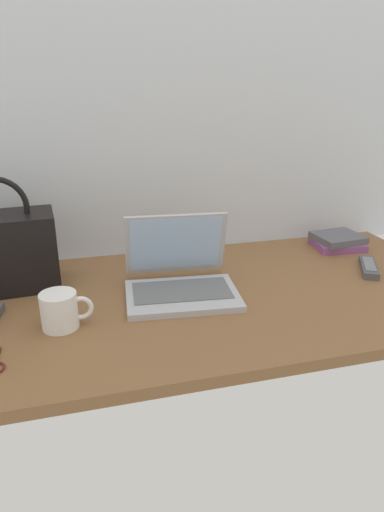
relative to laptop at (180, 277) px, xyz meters
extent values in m
cube|color=brown|center=(0.06, -0.04, -0.06)|extent=(1.60, 0.76, 0.03)
cube|color=#B2B5BA|center=(0.00, -0.05, -0.04)|extent=(0.33, 0.25, 0.02)
cube|color=slate|center=(0.00, -0.03, -0.03)|extent=(0.28, 0.17, 0.00)
cube|color=#B2B5BA|center=(0.01, 0.09, 0.07)|extent=(0.30, 0.09, 0.20)
cube|color=#A5C6EA|center=(0.01, 0.08, 0.07)|extent=(0.27, 0.08, 0.17)
cylinder|color=white|center=(-0.33, -0.12, 0.00)|extent=(0.09, 0.09, 0.09)
torus|color=white|center=(-0.28, -0.12, 0.00)|extent=(0.06, 0.01, 0.06)
cylinder|color=brown|center=(-0.33, -0.12, 0.04)|extent=(0.08, 0.08, 0.00)
cube|color=#4C4C51|center=(0.62, -0.01, -0.03)|extent=(0.12, 0.16, 0.02)
cube|color=slate|center=(0.62, -0.01, -0.02)|extent=(0.09, 0.12, 0.00)
cube|color=black|center=(-0.48, 0.15, 0.06)|extent=(0.31, 0.18, 0.22)
cube|color=#8C4C8C|center=(0.64, 0.21, -0.03)|extent=(0.18, 0.16, 0.03)
cube|color=#595960|center=(0.64, 0.21, -0.01)|extent=(0.17, 0.16, 0.02)
camera|label=1|loc=(-0.28, -1.17, 0.53)|focal=32.26mm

